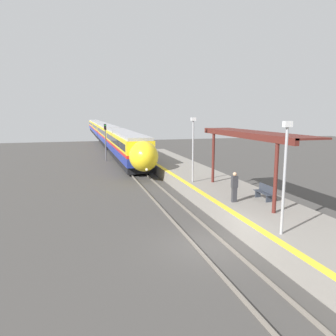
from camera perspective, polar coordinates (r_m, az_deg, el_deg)
name	(u,v)px	position (r m, az deg, el deg)	size (l,w,h in m)	color
ground_plane	(210,246)	(15.62, 7.36, -13.36)	(120.00, 120.00, 0.00)	#423F3D
rail_left	(196,246)	(15.34, 4.82, -13.45)	(0.08, 90.00, 0.15)	slate
rail_right	(225,243)	(15.87, 9.82, -12.75)	(0.08, 90.00, 0.15)	slate
train	(104,131)	(72.63, -11.11, 6.30)	(2.73, 90.70, 3.79)	black
platform_right	(286,228)	(17.31, 19.83, -9.80)	(4.55, 64.00, 0.99)	gray
platform_bench	(265,192)	(20.24, 16.48, -4.00)	(0.44, 1.57, 0.89)	#2D333D
person_waiting	(234,186)	(19.19, 11.50, -3.17)	(0.36, 0.23, 1.75)	#333338
railway_signal	(105,139)	(42.62, -10.84, 5.06)	(0.28, 0.28, 4.69)	#59595E
lamppost_near	(285,170)	(14.27, 19.68, -0.35)	(0.36, 0.20, 4.76)	#9E9EA3
lamppost_mid	(193,145)	(24.09, 4.38, 4.00)	(0.36, 0.20, 4.76)	#9E9EA3
station_canopy	(248,136)	(20.84, 13.79, 5.45)	(2.02, 10.90, 3.95)	#511E19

